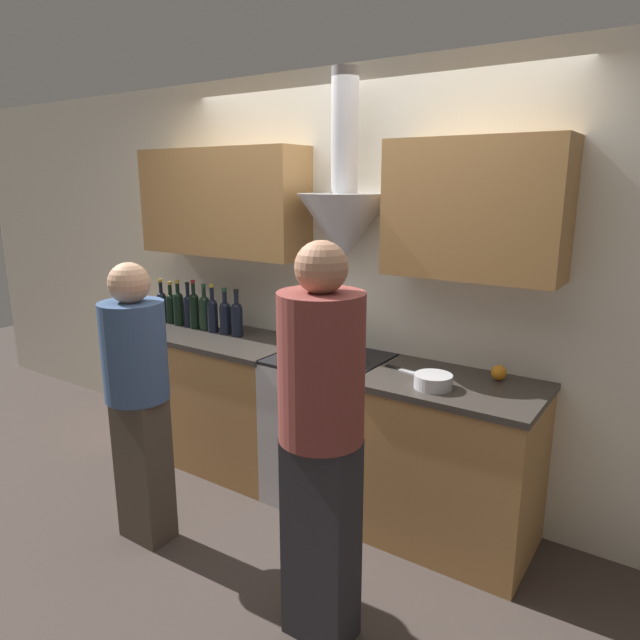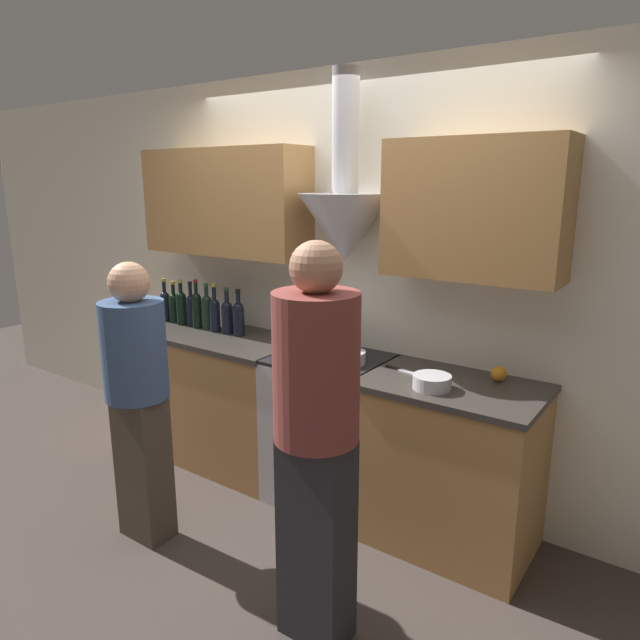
{
  "view_description": "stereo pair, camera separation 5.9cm",
  "coord_description": "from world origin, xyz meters",
  "px_view_note": "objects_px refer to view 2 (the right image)",
  "views": [
    {
      "loc": [
        1.77,
        -2.4,
        1.94
      ],
      "look_at": [
        0.0,
        0.22,
        1.17
      ],
      "focal_mm": 32.0,
      "sensor_mm": 36.0,
      "label": 1
    },
    {
      "loc": [
        1.82,
        -2.37,
        1.94
      ],
      "look_at": [
        0.0,
        0.22,
        1.17
      ],
      "focal_mm": 32.0,
      "sensor_mm": 36.0,
      "label": 2
    }
  ],
  "objects_px": {
    "wine_bottle_8": "(239,317)",
    "orange_fruit": "(499,374)",
    "wine_bottle_1": "(174,306)",
    "saucepan": "(432,382)",
    "stove_range": "(330,428)",
    "wine_bottle_5": "(207,310)",
    "wine_bottle_0": "(165,304)",
    "person_foreground_left": "(138,392)",
    "wine_bottle_4": "(197,308)",
    "mixing_bowl": "(348,357)",
    "stock_pot": "(312,341)",
    "wine_bottle_6": "(215,313)",
    "person_foreground_right": "(316,432)",
    "wine_bottle_2": "(181,306)",
    "wine_bottle_3": "(191,308)",
    "wine_bottle_7": "(227,315)"
  },
  "relations": [
    {
      "from": "wine_bottle_8",
      "to": "person_foreground_right",
      "type": "bearing_deg",
      "value": -36.52
    },
    {
      "from": "wine_bottle_3",
      "to": "wine_bottle_8",
      "type": "relative_size",
      "value": 1.01
    },
    {
      "from": "wine_bottle_1",
      "to": "person_foreground_left",
      "type": "height_order",
      "value": "person_foreground_left"
    },
    {
      "from": "wine_bottle_2",
      "to": "wine_bottle_0",
      "type": "bearing_deg",
      "value": 177.72
    },
    {
      "from": "stove_range",
      "to": "wine_bottle_2",
      "type": "xyz_separation_m",
      "value": [
        -1.34,
        0.04,
        0.59
      ]
    },
    {
      "from": "wine_bottle_5",
      "to": "person_foreground_left",
      "type": "height_order",
      "value": "person_foreground_left"
    },
    {
      "from": "wine_bottle_6",
      "to": "saucepan",
      "type": "distance_m",
      "value": 1.72
    },
    {
      "from": "person_foreground_right",
      "to": "wine_bottle_2",
      "type": "bearing_deg",
      "value": 152.46
    },
    {
      "from": "wine_bottle_0",
      "to": "person_foreground_left",
      "type": "distance_m",
      "value": 1.35
    },
    {
      "from": "stove_range",
      "to": "wine_bottle_4",
      "type": "distance_m",
      "value": 1.32
    },
    {
      "from": "wine_bottle_8",
      "to": "orange_fruit",
      "type": "height_order",
      "value": "wine_bottle_8"
    },
    {
      "from": "wine_bottle_1",
      "to": "person_foreground_right",
      "type": "height_order",
      "value": "person_foreground_right"
    },
    {
      "from": "wine_bottle_7",
      "to": "mixing_bowl",
      "type": "bearing_deg",
      "value": -4.43
    },
    {
      "from": "wine_bottle_2",
      "to": "orange_fruit",
      "type": "bearing_deg",
      "value": 3.1
    },
    {
      "from": "wine_bottle_8",
      "to": "wine_bottle_5",
      "type": "bearing_deg",
      "value": -179.59
    },
    {
      "from": "wine_bottle_7",
      "to": "person_foreground_left",
      "type": "xyz_separation_m",
      "value": [
        0.28,
        -0.97,
        -0.19
      ]
    },
    {
      "from": "person_foreground_left",
      "to": "wine_bottle_0",
      "type": "bearing_deg",
      "value": 133.47
    },
    {
      "from": "wine_bottle_0",
      "to": "saucepan",
      "type": "relative_size",
      "value": 1.65
    },
    {
      "from": "person_foreground_left",
      "to": "wine_bottle_8",
      "type": "bearing_deg",
      "value": 100.09
    },
    {
      "from": "stock_pot",
      "to": "saucepan",
      "type": "xyz_separation_m",
      "value": [
        0.86,
        -0.15,
        -0.04
      ]
    },
    {
      "from": "orange_fruit",
      "to": "stove_range",
      "type": "bearing_deg",
      "value": -170.0
    },
    {
      "from": "mixing_bowl",
      "to": "orange_fruit",
      "type": "xyz_separation_m",
      "value": [
        0.81,
        0.2,
        0.01
      ]
    },
    {
      "from": "stock_pot",
      "to": "wine_bottle_1",
      "type": "bearing_deg",
      "value": 178.27
    },
    {
      "from": "stock_pot",
      "to": "orange_fruit",
      "type": "bearing_deg",
      "value": 7.85
    },
    {
      "from": "wine_bottle_2",
      "to": "wine_bottle_5",
      "type": "height_order",
      "value": "wine_bottle_2"
    },
    {
      "from": "stock_pot",
      "to": "wine_bottle_5",
      "type": "bearing_deg",
      "value": 177.9
    },
    {
      "from": "wine_bottle_4",
      "to": "orange_fruit",
      "type": "bearing_deg",
      "value": 3.49
    },
    {
      "from": "wine_bottle_1",
      "to": "saucepan",
      "type": "xyz_separation_m",
      "value": [
        2.15,
        -0.19,
        -0.09
      ]
    },
    {
      "from": "wine_bottle_0",
      "to": "mixing_bowl",
      "type": "bearing_deg",
      "value": -2.72
    },
    {
      "from": "wine_bottle_8",
      "to": "wine_bottle_2",
      "type": "bearing_deg",
      "value": -179.06
    },
    {
      "from": "wine_bottle_4",
      "to": "wine_bottle_5",
      "type": "distance_m",
      "value": 0.09
    },
    {
      "from": "wine_bottle_6",
      "to": "wine_bottle_0",
      "type": "bearing_deg",
      "value": 178.82
    },
    {
      "from": "wine_bottle_1",
      "to": "saucepan",
      "type": "bearing_deg",
      "value": -5.09
    },
    {
      "from": "wine_bottle_3",
      "to": "saucepan",
      "type": "xyz_separation_m",
      "value": [
        1.97,
        -0.19,
        -0.09
      ]
    },
    {
      "from": "wine_bottle_4",
      "to": "orange_fruit",
      "type": "height_order",
      "value": "wine_bottle_4"
    },
    {
      "from": "wine_bottle_0",
      "to": "wine_bottle_5",
      "type": "height_order",
      "value": "wine_bottle_5"
    },
    {
      "from": "stove_range",
      "to": "wine_bottle_8",
      "type": "height_order",
      "value": "wine_bottle_8"
    },
    {
      "from": "wine_bottle_2",
      "to": "wine_bottle_8",
      "type": "bearing_deg",
      "value": 0.94
    },
    {
      "from": "wine_bottle_2",
      "to": "mixing_bowl",
      "type": "bearing_deg",
      "value": -2.78
    },
    {
      "from": "stove_range",
      "to": "wine_bottle_5",
      "type": "distance_m",
      "value": 1.23
    },
    {
      "from": "stove_range",
      "to": "person_foreground_left",
      "type": "bearing_deg",
      "value": -123.56
    },
    {
      "from": "wine_bottle_5",
      "to": "person_foreground_right",
      "type": "distance_m",
      "value": 1.96
    },
    {
      "from": "wine_bottle_8",
      "to": "stock_pot",
      "type": "relative_size",
      "value": 1.2
    },
    {
      "from": "orange_fruit",
      "to": "person_foreground_left",
      "type": "distance_m",
      "value": 1.91
    },
    {
      "from": "wine_bottle_8",
      "to": "person_foreground_left",
      "type": "xyz_separation_m",
      "value": [
        0.17,
        -0.97,
        -0.2
      ]
    },
    {
      "from": "wine_bottle_4",
      "to": "mixing_bowl",
      "type": "bearing_deg",
      "value": -2.9
    },
    {
      "from": "wine_bottle_0",
      "to": "wine_bottle_8",
      "type": "bearing_deg",
      "value": 0.12
    },
    {
      "from": "wine_bottle_6",
      "to": "mixing_bowl",
      "type": "distance_m",
      "value": 1.15
    },
    {
      "from": "wine_bottle_2",
      "to": "stove_range",
      "type": "bearing_deg",
      "value": -1.89
    },
    {
      "from": "wine_bottle_0",
      "to": "mixing_bowl",
      "type": "distance_m",
      "value": 1.68
    }
  ]
}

